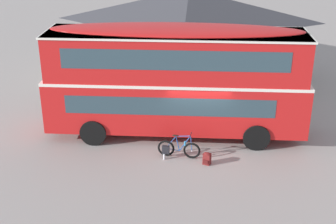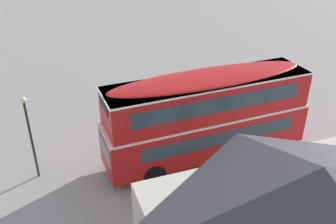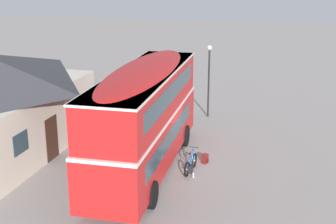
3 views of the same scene
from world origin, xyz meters
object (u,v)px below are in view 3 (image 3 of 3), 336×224
object	(u,v)px
backpack_on_ground	(205,158)
street_lamp	(209,73)
touring_bicycle	(191,165)
water_bottle_clear_plastic	(193,175)
double_decker_bus	(145,115)

from	to	relation	value
backpack_on_ground	street_lamp	distance (m)	7.65
touring_bicycle	water_bottle_clear_plastic	world-z (taller)	touring_bicycle
touring_bicycle	backpack_on_ground	bearing A→B (deg)	-22.76
double_decker_bus	water_bottle_clear_plastic	xyz separation A→B (m)	(-0.35, -2.27, -2.52)
double_decker_bus	street_lamp	bearing A→B (deg)	-11.16
touring_bicycle	street_lamp	distance (m)	8.68
backpack_on_ground	double_decker_bus	bearing A→B (deg)	117.32
double_decker_bus	backpack_on_ground	world-z (taller)	double_decker_bus
backpack_on_ground	water_bottle_clear_plastic	distance (m)	1.69
backpack_on_ground	water_bottle_clear_plastic	world-z (taller)	backpack_on_ground
water_bottle_clear_plastic	street_lamp	xyz separation A→B (m)	(8.85, 0.59, 2.62)
water_bottle_clear_plastic	backpack_on_ground	bearing A→B (deg)	-9.41
double_decker_bus	water_bottle_clear_plastic	world-z (taller)	double_decker_bus
touring_bicycle	street_lamp	bearing A→B (deg)	2.63
backpack_on_ground	street_lamp	bearing A→B (deg)	6.91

